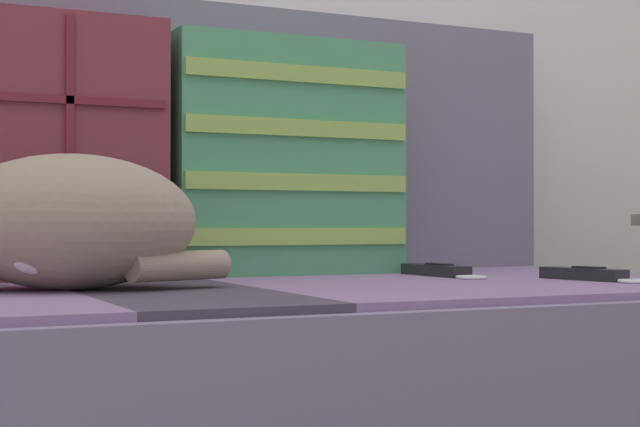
{
  "coord_description": "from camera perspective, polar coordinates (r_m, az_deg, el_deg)",
  "views": [
    {
      "loc": [
        -0.36,
        -1.2,
        0.48
      ],
      "look_at": [
        0.22,
        0.05,
        0.49
      ],
      "focal_mm": 55.0,
      "sensor_mm": 36.0,
      "label": 1
    }
  ],
  "objects": [
    {
      "name": "sofa_backrest",
      "position": [
        1.73,
        -12.98,
        4.41
      ],
      "size": [
        1.75,
        0.14,
        0.47
      ],
      "color": "slate",
      "rests_on": "couch"
    },
    {
      "name": "throw_pillow_quilted",
      "position": [
        1.55,
        -17.6,
        3.74
      ],
      "size": [
        0.46,
        0.14,
        0.4
      ],
      "color": "brown",
      "rests_on": "couch"
    },
    {
      "name": "throw_pillow_striped",
      "position": [
        1.67,
        -2.07,
        3.28
      ],
      "size": [
        0.4,
        0.14,
        0.4
      ],
      "color": "#4C9366",
      "rests_on": "couch"
    },
    {
      "name": "sleeping_cat",
      "position": [
        1.3,
        -14.79,
        -0.66
      ],
      "size": [
        0.39,
        0.26,
        0.18
      ],
      "color": "gray",
      "rests_on": "couch"
    },
    {
      "name": "game_remote_near",
      "position": [
        1.62,
        6.87,
        -3.32
      ],
      "size": [
        0.05,
        0.2,
        0.02
      ],
      "color": "black",
      "rests_on": "couch"
    },
    {
      "name": "game_remote_far",
      "position": [
        1.54,
        15.28,
        -3.44
      ],
      "size": [
        0.08,
        0.19,
        0.02
      ],
      "color": "black",
      "rests_on": "couch"
    }
  ]
}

